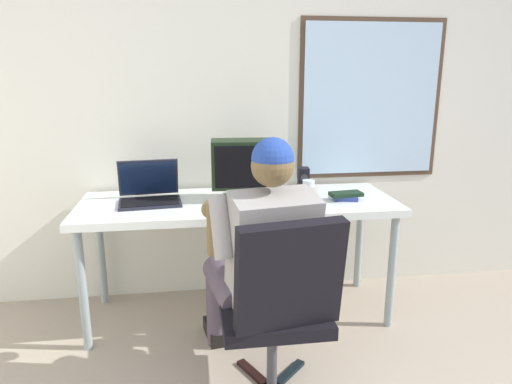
# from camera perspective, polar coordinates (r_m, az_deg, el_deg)

# --- Properties ---
(wall_rear) EXTENTS (5.87, 0.08, 2.87)m
(wall_rear) POSITION_cam_1_polar(r_m,az_deg,el_deg) (3.09, -1.48, 13.25)
(wall_rear) COLOR silver
(wall_rear) RESTS_ON ground
(desk) EXTENTS (1.89, 0.67, 0.75)m
(desk) POSITION_cam_1_polar(r_m,az_deg,el_deg) (2.81, -2.15, -2.26)
(desk) COLOR #8C9B9C
(desk) RESTS_ON ground
(office_chair) EXTENTS (0.54, 0.56, 0.94)m
(office_chair) POSITION_cam_1_polar(r_m,az_deg,el_deg) (2.08, 3.01, -13.24)
(office_chair) COLOR black
(office_chair) RESTS_ON ground
(person_seated) EXTENTS (0.58, 0.84, 1.23)m
(person_seated) POSITION_cam_1_polar(r_m,az_deg,el_deg) (2.26, 0.81, -7.85)
(person_seated) COLOR #504350
(person_seated) RESTS_ON ground
(crt_monitor) EXTENTS (0.39, 0.22, 0.36)m
(crt_monitor) POSITION_cam_1_polar(r_m,az_deg,el_deg) (2.76, -1.56, 3.31)
(crt_monitor) COLOR beige
(crt_monitor) RESTS_ON desk
(laptop) EXTENTS (0.39, 0.34, 0.24)m
(laptop) POSITION_cam_1_polar(r_m,az_deg,el_deg) (2.83, -13.02, 0.14)
(laptop) COLOR black
(laptop) RESTS_ON desk
(wine_glass) EXTENTS (0.07, 0.07, 0.14)m
(wine_glass) POSITION_cam_1_polar(r_m,az_deg,el_deg) (2.72, 6.47, 0.58)
(wine_glass) COLOR silver
(wine_glass) RESTS_ON desk
(desk_speaker) EXTENTS (0.07, 0.09, 0.16)m
(desk_speaker) POSITION_cam_1_polar(r_m,az_deg,el_deg) (2.96, 5.86, 1.45)
(desk_speaker) COLOR black
(desk_speaker) RESTS_ON desk
(book_stack) EXTENTS (0.20, 0.16, 0.05)m
(book_stack) POSITION_cam_1_polar(r_m,az_deg,el_deg) (2.86, 11.00, -0.44)
(book_stack) COLOR #2F4193
(book_stack) RESTS_ON desk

